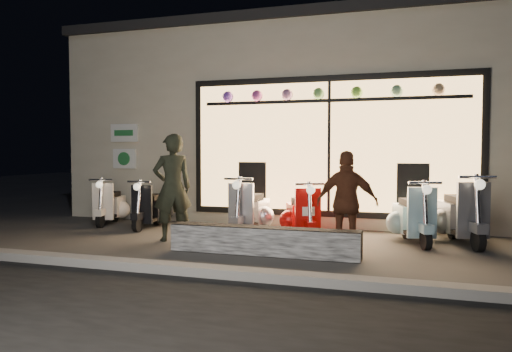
{
  "coord_description": "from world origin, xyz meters",
  "views": [
    {
      "loc": [
        2.34,
        -7.34,
        1.49
      ],
      "look_at": [
        -0.21,
        0.6,
        1.05
      ],
      "focal_mm": 35.0,
      "sensor_mm": 36.0,
      "label": 1
    }
  ],
  "objects": [
    {
      "name": "man",
      "position": [
        -1.44,
        -0.03,
        0.87
      ],
      "size": [
        0.76,
        0.73,
        1.75
      ],
      "primitive_type": "imported",
      "rotation": [
        0.0,
        0.0,
        3.85
      ],
      "color": "black",
      "rests_on": "ground"
    },
    {
      "name": "shop_building",
      "position": [
        0.0,
        4.98,
        2.1
      ],
      "size": [
        10.2,
        6.23,
        4.2
      ],
      "color": "beige",
      "rests_on": "ground"
    },
    {
      "name": "scooter_cream",
      "position": [
        -3.56,
        1.36,
        0.36
      ],
      "size": [
        0.63,
        1.25,
        0.89
      ],
      "rotation": [
        0.0,
        0.0,
        0.28
      ],
      "color": "black",
      "rests_on": "ground"
    },
    {
      "name": "woman",
      "position": [
        1.42,
        -0.25,
        0.74
      ],
      "size": [
        0.88,
        0.41,
        1.48
      ],
      "primitive_type": "imported",
      "rotation": [
        0.0,
        0.0,
        3.2
      ],
      "color": "brown",
      "rests_on": "ground"
    },
    {
      "name": "graffiti_barrier",
      "position": [
        0.3,
        -0.65,
        0.2
      ],
      "size": [
        2.75,
        0.28,
        0.4
      ],
      "primitive_type": "cube",
      "color": "black",
      "rests_on": "ground"
    },
    {
      "name": "scooter_black",
      "position": [
        -2.49,
        1.18,
        0.36
      ],
      "size": [
        0.45,
        1.24,
        0.89
      ],
      "rotation": [
        0.0,
        0.0,
        0.07
      ],
      "color": "black",
      "rests_on": "ground"
    },
    {
      "name": "scooter_red",
      "position": [
        0.5,
        0.93,
        0.37
      ],
      "size": [
        0.76,
        1.27,
        0.93
      ],
      "rotation": [
        0.0,
        0.0,
        0.42
      ],
      "color": "black",
      "rests_on": "ground"
    },
    {
      "name": "ground",
      "position": [
        0.0,
        0.0,
        0.0
      ],
      "size": [
        40.0,
        40.0,
        0.0
      ],
      "primitive_type": "plane",
      "color": "#383533",
      "rests_on": "ground"
    },
    {
      "name": "scooter_blue",
      "position": [
        2.3,
        1.09,
        0.39
      ],
      "size": [
        0.7,
        1.36,
        0.97
      ],
      "rotation": [
        0.0,
        0.0,
        0.3
      ],
      "color": "black",
      "rests_on": "ground"
    },
    {
      "name": "kerb",
      "position": [
        0.0,
        -2.0,
        0.06
      ],
      "size": [
        40.0,
        0.25,
        0.12
      ],
      "primitive_type": "cube",
      "color": "slate",
      "rests_on": "ground"
    },
    {
      "name": "scooter_silver",
      "position": [
        -0.45,
        1.07,
        0.39
      ],
      "size": [
        0.44,
        1.36,
        0.98
      ],
      "rotation": [
        0.0,
        0.0,
        -0.01
      ],
      "color": "black",
      "rests_on": "ground"
    },
    {
      "name": "scooter_grey",
      "position": [
        3.03,
        1.26,
        0.43
      ],
      "size": [
        0.73,
        1.49,
        1.06
      ],
      "rotation": [
        0.0,
        0.0,
        0.26
      ],
      "color": "black",
      "rests_on": "ground"
    }
  ]
}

